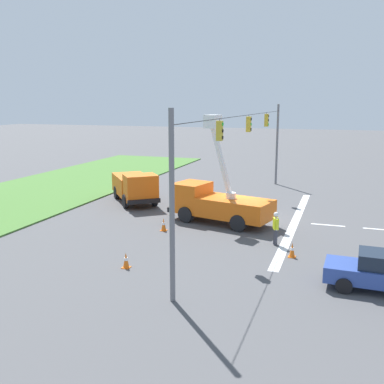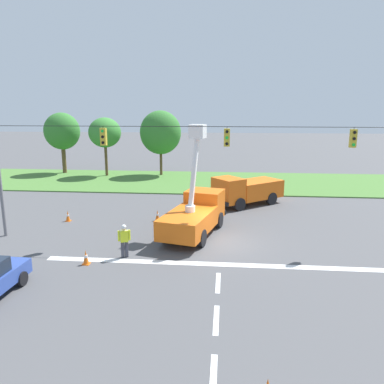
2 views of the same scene
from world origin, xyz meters
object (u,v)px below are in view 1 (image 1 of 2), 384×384
(utility_truck_support_near, at_px, (135,186))
(traffic_cone_mid_left, at_px, (126,260))
(sedan_blue, at_px, (382,272))
(utility_truck_bucket_lift, at_px, (217,201))
(traffic_cone_foreground_right, at_px, (164,224))
(traffic_cone_foreground_left, at_px, (292,250))
(road_worker, at_px, (276,226))

(utility_truck_support_near, bearing_deg, traffic_cone_mid_left, -155.81)
(sedan_blue, xyz_separation_m, traffic_cone_mid_left, (-1.06, 10.78, -0.43))
(utility_truck_bucket_lift, relative_size, sedan_blue, 1.57)
(utility_truck_bucket_lift, bearing_deg, traffic_cone_foreground_right, 139.33)
(utility_truck_support_near, bearing_deg, traffic_cone_foreground_right, -142.09)
(traffic_cone_foreground_left, bearing_deg, utility_truck_bucket_lift, 46.04)
(utility_truck_bucket_lift, bearing_deg, sedan_blue, -131.05)
(sedan_blue, distance_m, road_worker, 6.65)
(utility_truck_bucket_lift, distance_m, traffic_cone_mid_left, 9.14)
(road_worker, bearing_deg, utility_truck_support_near, 59.32)
(road_worker, distance_m, traffic_cone_foreground_right, 6.61)
(utility_truck_support_near, height_order, road_worker, utility_truck_support_near)
(traffic_cone_mid_left, bearing_deg, road_worker, -46.59)
(traffic_cone_foreground_right, bearing_deg, utility_truck_support_near, 37.91)
(road_worker, xyz_separation_m, traffic_cone_foreground_left, (-1.68, -1.07, -0.64))
(utility_truck_support_near, xyz_separation_m, sedan_blue, (-11.31, -16.33, -0.45))
(traffic_cone_mid_left, bearing_deg, utility_truck_bucket_lift, -11.15)
(traffic_cone_foreground_right, bearing_deg, traffic_cone_mid_left, -173.73)
(road_worker, distance_m, traffic_cone_foreground_left, 2.09)
(utility_truck_support_near, distance_m, traffic_cone_foreground_left, 15.14)
(traffic_cone_foreground_right, height_order, traffic_cone_mid_left, traffic_cone_foreground_right)
(utility_truck_support_near, relative_size, traffic_cone_foreground_left, 8.31)
(traffic_cone_mid_left, bearing_deg, traffic_cone_foreground_left, -60.76)
(road_worker, bearing_deg, utility_truck_bucket_lift, 51.09)
(traffic_cone_foreground_right, bearing_deg, road_worker, -94.50)
(traffic_cone_foreground_left, xyz_separation_m, traffic_cone_mid_left, (-3.90, 6.96, -0.00))
(traffic_cone_foreground_right, relative_size, traffic_cone_mid_left, 1.04)
(sedan_blue, xyz_separation_m, traffic_cone_foreground_left, (2.83, 3.81, -0.43))
(sedan_blue, relative_size, traffic_cone_foreground_right, 5.75)
(utility_truck_bucket_lift, xyz_separation_m, road_worker, (-3.34, -4.14, -0.34))
(traffic_cone_foreground_left, bearing_deg, traffic_cone_foreground_right, 73.95)
(utility_truck_bucket_lift, distance_m, traffic_cone_foreground_right, 3.84)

